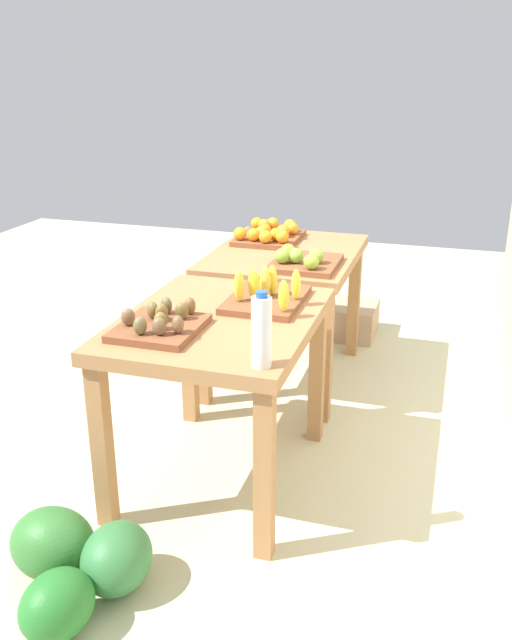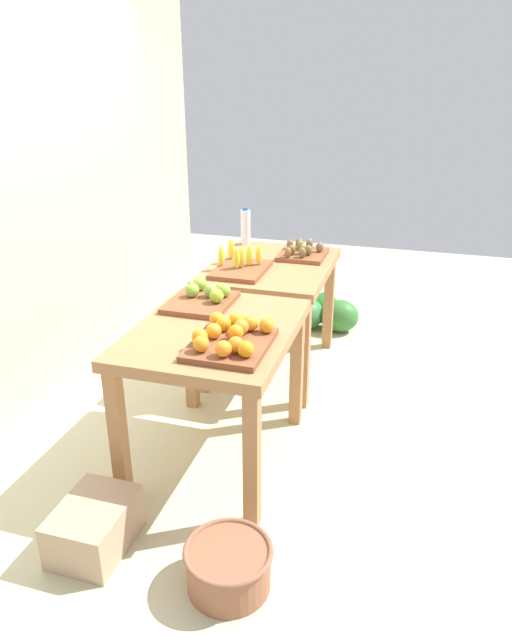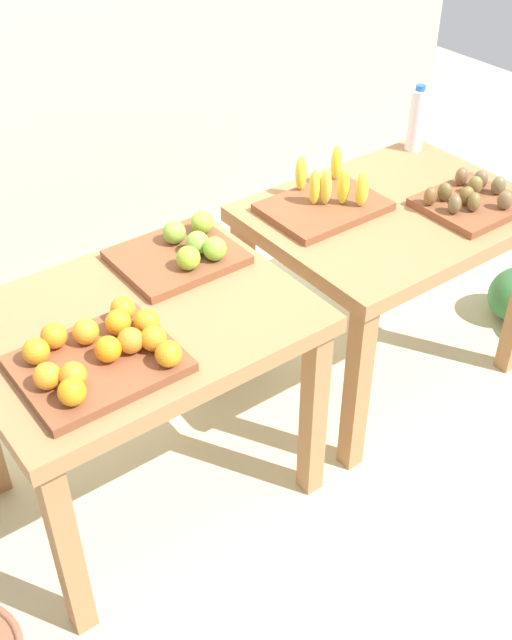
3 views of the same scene
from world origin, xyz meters
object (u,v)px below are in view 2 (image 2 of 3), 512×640
Objects in this scene: banana_crate at (241,265)px; water_bottle at (246,227)px; wicker_basket at (229,566)px; apple_bin at (204,298)px; cardboard_produce_box at (95,526)px; display_table_left at (215,348)px; orange_bin at (230,338)px; kiwi_bin at (302,252)px; display_table_right at (271,280)px; watermelon_pile at (325,312)px.

water_bottle is (0.64, 0.17, 0.09)m from banana_crate.
water_bottle is 2.60m from wicker_basket.
apple_bin is 0.61m from banana_crate.
display_table_left is at bearing -20.65° from cardboard_produce_box.
orange_bin is 1.00× the size of banana_crate.
cardboard_produce_box is (-2.34, -0.02, -0.81)m from water_bottle.
display_table_left is at bearing 172.92° from kiwi_bin.
display_table_right is at bearing -143.35° from water_bottle.
apple_bin is 1.11m from kiwi_bin.
display_table_right reaches higher than cardboard_produce_box.
watermelon_pile is at bearing -7.31° from display_table_left.
display_table_right is (1.12, 0.00, 0.00)m from display_table_left.
banana_crate is at bearing 159.30° from watermelon_pile.
display_table_right is at bearing -11.62° from apple_bin.
display_table_right is at bearing -8.90° from cardboard_produce_box.
display_table_right is 2.06m from wicker_basket.
banana_crate reaches higher than orange_bin.
display_table_left is 0.37m from apple_bin.
wicker_basket is (-1.95, -0.35, -0.57)m from display_table_right.
water_bottle reaches higher than orange_bin.
banana_crate is 1.95m from wicker_basket.
banana_crate reaches higher than cardboard_produce_box.
orange_bin is 1.54m from kiwi_bin.
orange_bin is at bearing 17.09° from wicker_basket.
banana_crate is 0.67m from water_bottle.
wicker_basket is (-0.64, -0.20, -0.73)m from orange_bin.
orange_bin is at bearing -146.26° from apple_bin.
water_bottle is 2.48m from cardboard_produce_box.
kiwi_bin is at bearing -7.08° from display_table_left.
cardboard_produce_box reaches higher than wicker_basket.
kiwi_bin is 2.30m from cardboard_produce_box.
display_table_right is 2.60× the size of cardboard_produce_box.
apple_bin is 1.44m from wicker_basket.
orange_bin reaches higher than watermelon_pile.
orange_bin is at bearing -36.78° from cardboard_produce_box.
banana_crate is 0.54m from kiwi_bin.
water_bottle reaches higher than cardboard_produce_box.
kiwi_bin is 2.30m from wicker_basket.
water_bottle is 1.07m from watermelon_pile.
kiwi_bin is 0.53m from water_bottle.
display_table_right is at bearing 163.45° from watermelon_pile.
kiwi_bin is (1.34, -0.17, 0.15)m from display_table_left.
display_table_right is 2.02m from cardboard_produce_box.
watermelon_pile is at bearing -7.81° from kiwi_bin.
wicker_basket is at bearing -169.84° from display_table_right.
kiwi_bin is at bearing -36.59° from display_table_right.
water_bottle is at bearing 15.65° from wicker_basket.
cardboard_produce_box is at bearing -179.61° from water_bottle.
display_table_left is 1.60m from water_bottle.
water_bottle reaches higher than kiwi_bin.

